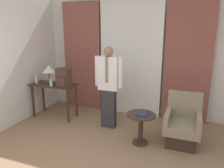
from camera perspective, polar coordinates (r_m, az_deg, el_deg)
wall_back at (r=5.11m, az=5.25°, el=7.24°), size 10.00×0.06×2.70m
curtain_sheer_center at (r=4.99m, az=4.82°, el=6.38°), size 1.42×0.06×2.58m
curtain_drape_left at (r=5.46m, az=-7.77°, el=7.01°), size 0.96×0.06×2.58m
curtain_drape_right at (r=4.80m, az=19.12°, el=5.30°), size 0.96×0.06×2.58m
desk at (r=5.07m, az=-14.89°, el=-1.58°), size 1.03×0.48×0.77m
table_lamp_left at (r=5.12m, az=-16.18°, el=3.67°), size 0.30×0.30×0.40m
table_lamp_right at (r=4.94m, az=-13.28°, el=3.47°), size 0.30×0.30×0.40m
bottle_near_edge at (r=5.19m, az=-19.17°, el=1.04°), size 0.06×0.06×0.20m
bottle_by_lamp at (r=4.85m, az=-15.61°, el=0.30°), size 0.07×0.07×0.18m
backpack at (r=4.71m, az=-12.49°, el=1.59°), size 0.28×0.24×0.40m
person at (r=4.32m, az=-0.90°, el=-0.11°), size 0.58×0.20×1.65m
armchair at (r=4.09m, az=17.91°, el=-10.44°), size 0.59×0.64×0.89m
side_table at (r=3.89m, az=7.53°, el=-10.25°), size 0.50×0.50×0.55m
book at (r=3.80m, az=7.95°, el=-7.74°), size 0.17×0.21×0.03m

